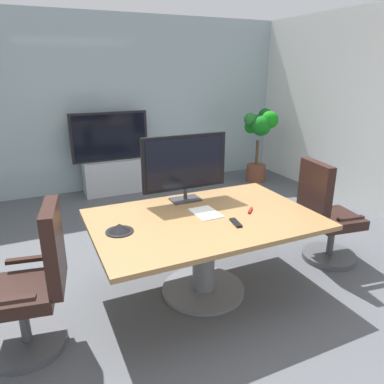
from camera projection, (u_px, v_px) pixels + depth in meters
ground_plane at (190, 283)px, 3.47m from camera, size 7.58×7.58×0.00m
wall_back_glass_partition at (106, 105)px, 5.84m from camera, size 6.29×0.10×2.75m
conference_table at (204, 236)px, 3.18m from camera, size 1.91×1.26×0.74m
office_chair_left at (34, 292)px, 2.56m from camera, size 0.63×0.61×1.09m
office_chair_right at (326, 221)px, 3.74m from camera, size 0.62×0.60×1.09m
tv_monitor at (185, 164)px, 3.40m from camera, size 0.84×0.18×0.64m
wall_display_unit at (112, 167)px, 5.82m from camera, size 1.20×0.36×1.31m
potted_plant at (260, 134)px, 6.24m from camera, size 0.56×0.61×1.29m
conference_phone at (119, 228)px, 2.83m from camera, size 0.22×0.22×0.07m
remote_control at (236, 223)px, 2.98m from camera, size 0.08×0.18×0.02m
whiteboard_marker at (250, 210)px, 3.24m from camera, size 0.10×0.11×0.02m
paper_notepad at (206, 213)px, 3.20m from camera, size 0.22×0.30×0.01m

